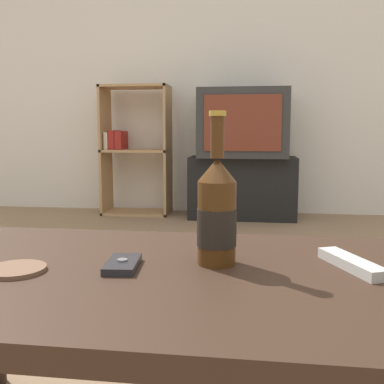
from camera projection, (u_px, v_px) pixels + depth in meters
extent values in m
cube|color=silver|center=(229.00, 56.00, 3.70)|extent=(8.00, 0.05, 2.60)
cube|color=#332116|center=(137.00, 279.00, 0.85)|extent=(1.07, 0.63, 0.04)
cylinder|color=black|center=(361.00, 339.00, 1.06)|extent=(0.07, 0.07, 0.38)
cube|color=black|center=(242.00, 187.00, 3.56)|extent=(0.83, 0.39, 0.48)
cube|color=#2D2D2D|center=(243.00, 124.00, 3.49)|extent=(0.67, 0.57, 0.52)
cube|color=maroon|center=(242.00, 123.00, 3.21)|extent=(0.55, 0.01, 0.40)
cube|color=tan|center=(106.00, 150.00, 3.73)|extent=(0.02, 0.30, 1.05)
cube|color=tan|center=(168.00, 151.00, 3.66)|extent=(0.02, 0.30, 1.05)
cube|color=tan|center=(137.00, 212.00, 3.76)|extent=(0.55, 0.30, 0.02)
cube|color=tan|center=(136.00, 151.00, 3.69)|extent=(0.55, 0.30, 0.02)
cube|color=tan|center=(135.00, 87.00, 3.62)|extent=(0.55, 0.30, 0.02)
cube|color=beige|center=(109.00, 141.00, 3.71)|extent=(0.03, 0.21, 0.14)
cube|color=maroon|center=(115.00, 140.00, 3.70)|extent=(0.05, 0.21, 0.16)
cube|color=maroon|center=(121.00, 140.00, 3.70)|extent=(0.05, 0.21, 0.15)
cylinder|color=#47280F|center=(217.00, 223.00, 0.87)|extent=(0.07, 0.07, 0.16)
cylinder|color=black|center=(217.00, 227.00, 0.87)|extent=(0.08, 0.08, 0.07)
cone|color=#47280F|center=(217.00, 170.00, 0.85)|extent=(0.07, 0.07, 0.04)
cylinder|color=#47280F|center=(217.00, 137.00, 0.84)|extent=(0.03, 0.03, 0.08)
cylinder|color=#B79333|center=(218.00, 113.00, 0.84)|extent=(0.03, 0.03, 0.01)
cube|color=#232328|center=(123.00, 264.00, 0.85)|extent=(0.07, 0.12, 0.01)
cylinder|color=slate|center=(123.00, 259.00, 0.85)|extent=(0.02, 0.02, 0.00)
cube|color=beige|center=(351.00, 263.00, 0.84)|extent=(0.10, 0.17, 0.02)
cylinder|color=brown|center=(16.00, 270.00, 0.83)|extent=(0.11, 0.11, 0.01)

